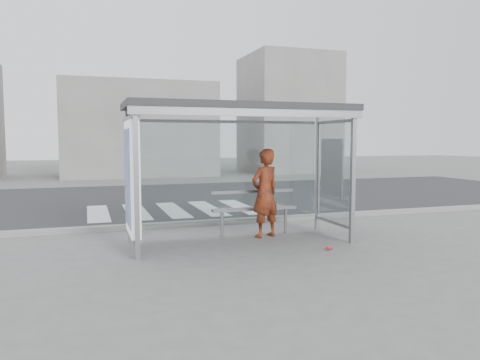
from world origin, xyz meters
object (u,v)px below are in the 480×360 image
object	(u,v)px
person	(265,193)
soda_can	(329,248)
bench	(254,209)
bus_shelter	(220,138)

from	to	relation	value
person	soda_can	size ratio (longest dim) A/B	13.49
bench	soda_can	xyz separation A→B (m)	(0.81, -1.67, -0.51)
bus_shelter	person	world-z (taller)	bus_shelter
soda_can	person	bearing A→B (deg)	115.50
bus_shelter	bench	bearing A→B (deg)	31.07
bus_shelter	bench	distance (m)	1.76
bench	soda_can	world-z (taller)	bench
bus_shelter	soda_can	xyz separation A→B (m)	(1.67, -1.15, -1.95)
person	bench	bearing A→B (deg)	-83.86
bus_shelter	person	bearing A→B (deg)	14.66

